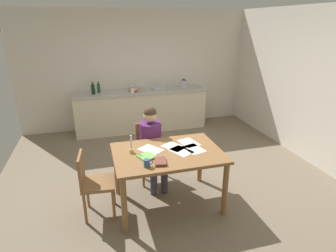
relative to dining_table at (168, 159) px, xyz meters
name	(u,v)px	position (x,y,z in m)	size (l,w,h in m)	color
ground_plane	(168,179)	(0.17, 0.63, -0.69)	(5.20, 5.20, 0.04)	#7A6B56
wall_back	(137,70)	(0.17, 3.23, 0.63)	(5.20, 0.12, 2.60)	silver
wall_right	(318,88)	(2.77, 0.63, 0.63)	(0.12, 5.20, 2.60)	silver
kitchen_counter	(141,110)	(0.17, 2.87, -0.22)	(2.92, 0.64, 0.90)	beige
dining_table	(168,159)	(0.00, 0.00, 0.00)	(1.38, 0.95, 0.77)	olive
chair_at_table	(150,149)	(-0.09, 0.72, -0.17)	(0.43, 0.43, 0.89)	olive
person_seated	(152,142)	(-0.08, 0.57, 0.01)	(0.35, 0.61, 1.19)	#592666
chair_side_empty	(93,182)	(-0.95, 0.02, -0.19)	(0.43, 0.43, 0.86)	olive
coffee_mug	(147,163)	(-0.33, -0.31, 0.15)	(0.11, 0.07, 0.09)	#33598C
candlestick	(131,148)	(-0.45, 0.09, 0.17)	(0.06, 0.06, 0.24)	gold
book_magazine	(146,157)	(-0.29, -0.08, 0.11)	(0.18, 0.19, 0.02)	#75BA53
book_cookery	(160,161)	(-0.16, -0.26, 0.12)	(0.13, 0.20, 0.03)	brown
paper_letter	(181,151)	(0.17, -0.02, 0.10)	(0.21, 0.30, 0.00)	white
paper_bill	(151,150)	(-0.19, 0.12, 0.10)	(0.21, 0.30, 0.00)	white
paper_envelope	(189,143)	(0.36, 0.20, 0.10)	(0.21, 0.30, 0.00)	white
paper_receipt	(194,149)	(0.35, -0.01, 0.10)	(0.21, 0.30, 0.00)	white
paper_notice	(174,147)	(0.12, 0.13, 0.10)	(0.21, 0.30, 0.00)	white
sink_unit	(159,88)	(0.60, 2.87, 0.25)	(0.36, 0.36, 0.24)	#B2B7BC
bottle_oil	(93,89)	(-0.84, 2.84, 0.34)	(0.08, 0.08, 0.25)	black
bottle_vinegar	(99,88)	(-0.72, 2.93, 0.33)	(0.06, 0.06, 0.24)	#194C23
mixing_bowl	(134,89)	(0.03, 2.86, 0.28)	(0.23, 0.23, 0.10)	tan
stovetop_kettle	(184,84)	(1.18, 2.87, 0.33)	(0.18, 0.18, 0.22)	#B7BABF
wine_glass_near_sink	(142,84)	(0.23, 3.02, 0.34)	(0.07, 0.07, 0.15)	silver
wine_glass_by_kettle	(137,85)	(0.12, 3.02, 0.34)	(0.07, 0.07, 0.15)	silver
wine_glass_back_left	(132,85)	(0.00, 3.02, 0.34)	(0.07, 0.07, 0.15)	silver
teacup_on_counter	(132,91)	(-0.03, 2.72, 0.28)	(0.11, 0.08, 0.09)	white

